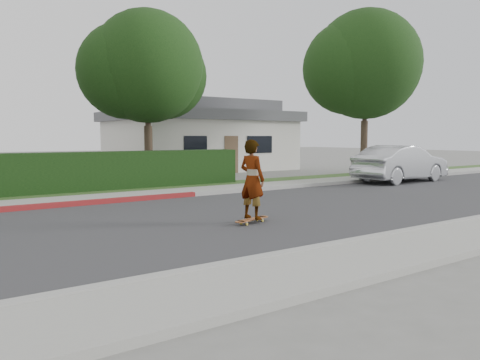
{
  "coord_description": "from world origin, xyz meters",
  "views": [
    {
      "loc": [
        -6.79,
        -9.97,
        2.05
      ],
      "look_at": [
        -0.33,
        -0.63,
        1.0
      ],
      "focal_mm": 35.0,
      "sensor_mm": 36.0,
      "label": 1
    }
  ],
  "objects": [
    {
      "name": "curb_near",
      "position": [
        0.0,
        -4.1,
        0.07
      ],
      "size": [
        60.0,
        0.2,
        0.15
      ],
      "primitive_type": "cube",
      "color": "#9E9E99",
      "rests_on": "ground"
    },
    {
      "name": "skateboard",
      "position": [
        -0.33,
        -1.13,
        0.1
      ],
      "size": [
        1.14,
        0.51,
        0.1
      ],
      "rotation": [
        0.0,
        0.0,
        0.27
      ],
      "color": "gold",
      "rests_on": "ground"
    },
    {
      "name": "road",
      "position": [
        0.0,
        0.0,
        0.01
      ],
      "size": [
        60.0,
        8.0,
        0.01
      ],
      "primitive_type": "cube",
      "color": "#2D2D30",
      "rests_on": "ground"
    },
    {
      "name": "tree_right",
      "position": [
        12.49,
        6.69,
        5.63
      ],
      "size": [
        6.32,
        5.6,
        8.56
      ],
      "color": "#33261C",
      "rests_on": "ground"
    },
    {
      "name": "curb_red_section",
      "position": [
        -5.0,
        4.1,
        0.08
      ],
      "size": [
        12.0,
        0.21,
        0.15
      ],
      "primitive_type": "cube",
      "color": "maroon",
      "rests_on": "ground"
    },
    {
      "name": "hedge",
      "position": [
        -3.0,
        7.2,
        0.75
      ],
      "size": [
        15.0,
        1.0,
        1.5
      ],
      "primitive_type": "cube",
      "color": "black",
      "rests_on": "ground"
    },
    {
      "name": "skateboarder",
      "position": [
        -0.33,
        -1.13,
        1.05
      ],
      "size": [
        0.6,
        0.77,
        1.88
      ],
      "primitive_type": "imported",
      "rotation": [
        0.0,
        0.0,
        1.81
      ],
      "color": "white",
      "rests_on": "skateboard"
    },
    {
      "name": "sidewalk_far",
      "position": [
        0.0,
        5.0,
        0.06
      ],
      "size": [
        60.0,
        1.6,
        0.12
      ],
      "primitive_type": "cube",
      "color": "gray",
      "rests_on": "ground"
    },
    {
      "name": "sidewalk_near",
      "position": [
        0.0,
        -5.0,
        0.06
      ],
      "size": [
        60.0,
        1.6,
        0.12
      ],
      "primitive_type": "cube",
      "color": "gray",
      "rests_on": "ground"
    },
    {
      "name": "house",
      "position": [
        8.0,
        16.0,
        2.1
      ],
      "size": [
        10.6,
        8.6,
        4.3
      ],
      "color": "beige",
      "rests_on": "ground"
    },
    {
      "name": "car_silver",
      "position": [
        11.26,
        3.28,
        0.83
      ],
      "size": [
        5.15,
        2.01,
        1.67
      ],
      "primitive_type": "imported",
      "rotation": [
        0.0,
        0.0,
        1.62
      ],
      "color": "#B8BABF",
      "rests_on": "ground"
    },
    {
      "name": "ground",
      "position": [
        0.0,
        0.0,
        0.0
      ],
      "size": [
        120.0,
        120.0,
        0.0
      ],
      "primitive_type": "plane",
      "color": "slate",
      "rests_on": "ground"
    },
    {
      "name": "curb_far",
      "position": [
        0.0,
        4.1,
        0.07
      ],
      "size": [
        60.0,
        0.2,
        0.15
      ],
      "primitive_type": "cube",
      "color": "#9E9E99",
      "rests_on": "ground"
    },
    {
      "name": "planting_strip",
      "position": [
        0.0,
        6.6,
        0.05
      ],
      "size": [
        60.0,
        1.6,
        0.1
      ],
      "primitive_type": "cube",
      "color": "#2D4C1E",
      "rests_on": "ground"
    },
    {
      "name": "tree_center",
      "position": [
        1.49,
        9.19,
        4.9
      ],
      "size": [
        5.66,
        4.84,
        7.44
      ],
      "color": "#33261C",
      "rests_on": "ground"
    }
  ]
}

